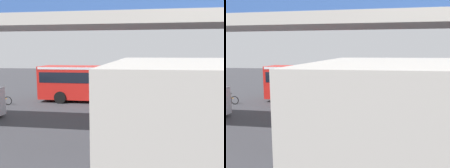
# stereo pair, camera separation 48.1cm
# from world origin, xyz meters

# --- Properties ---
(ground) EXTENTS (80.00, 80.00, 0.00)m
(ground) POSITION_xyz_m (0.00, 0.00, 0.00)
(ground) COLOR #38383D
(city_bus) EXTENTS (11.54, 2.85, 3.15)m
(city_bus) POSITION_xyz_m (0.96, -0.39, 1.88)
(city_bus) COLOR red
(city_bus) RESTS_ON ground
(bicycle_orange) EXTENTS (1.77, 0.44, 0.96)m
(bicycle_orange) POSITION_xyz_m (9.28, 2.05, 0.37)
(bicycle_orange) COLOR black
(bicycle_orange) RESTS_ON ground
(pedestrian) EXTENTS (0.38, 0.38, 1.79)m
(pedestrian) POSITION_xyz_m (-5.61, 4.47, 0.89)
(pedestrian) COLOR #2D2D38
(pedestrian) RESTS_ON ground
(traffic_sign) EXTENTS (0.08, 0.60, 2.80)m
(traffic_sign) POSITION_xyz_m (-2.82, -4.30, 1.89)
(traffic_sign) COLOR slate
(traffic_sign) RESTS_ON ground
(lane_dash_leftmost) EXTENTS (2.00, 0.20, 0.01)m
(lane_dash_leftmost) POSITION_xyz_m (-6.00, -2.10, 0.00)
(lane_dash_leftmost) COLOR silver
(lane_dash_leftmost) RESTS_ON ground
(lane_dash_left) EXTENTS (2.00, 0.20, 0.01)m
(lane_dash_left) POSITION_xyz_m (-2.00, -2.10, 0.00)
(lane_dash_left) COLOR silver
(lane_dash_left) RESTS_ON ground
(lane_dash_centre) EXTENTS (2.00, 0.20, 0.01)m
(lane_dash_centre) POSITION_xyz_m (2.00, -2.10, 0.00)
(lane_dash_centre) COLOR silver
(lane_dash_centre) RESTS_ON ground
(lane_dash_right) EXTENTS (2.00, 0.20, 0.01)m
(lane_dash_right) POSITION_xyz_m (6.00, -2.10, 0.00)
(lane_dash_right) COLOR silver
(lane_dash_right) RESTS_ON ground
(pedestrian_overpass) EXTENTS (25.69, 2.60, 7.05)m
(pedestrian_overpass) POSITION_xyz_m (0.00, 9.22, 5.21)
(pedestrian_overpass) COLOR #B2ADA5
(pedestrian_overpass) RESTS_ON ground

